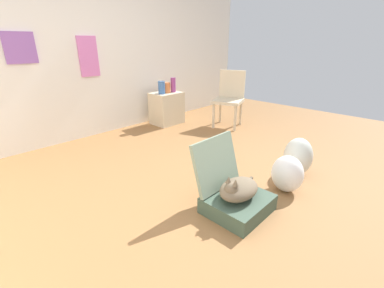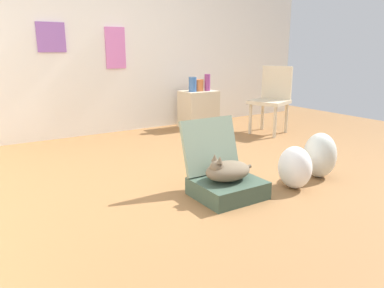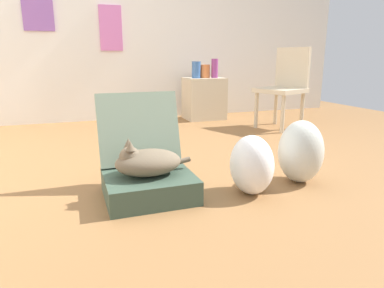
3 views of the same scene
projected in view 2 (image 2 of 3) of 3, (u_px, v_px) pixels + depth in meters
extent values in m
plane|color=olive|center=(219.00, 169.00, 3.68)|extent=(7.68, 7.68, 0.00)
cube|color=silver|center=(127.00, 40.00, 5.21)|extent=(6.40, 0.12, 2.60)
cube|color=#8754A0|center=(51.00, 37.00, 4.60)|extent=(0.35, 0.02, 0.37)
cube|color=#C767AA|center=(115.00, 48.00, 5.07)|extent=(0.28, 0.02, 0.56)
cube|color=#384C3D|center=(227.00, 188.00, 2.99)|extent=(0.52, 0.47, 0.14)
cube|color=gray|center=(210.00, 146.00, 3.12)|extent=(0.52, 0.17, 0.46)
ellipsoid|color=brown|center=(228.00, 171.00, 2.95)|extent=(0.39, 0.28, 0.15)
sphere|color=brown|center=(217.00, 168.00, 2.89)|extent=(0.12, 0.12, 0.12)
cone|color=brown|center=(220.00, 160.00, 2.84)|extent=(0.06, 0.06, 0.06)
cone|color=brown|center=(215.00, 158.00, 2.90)|extent=(0.06, 0.06, 0.06)
cylinder|color=brown|center=(241.00, 170.00, 3.09)|extent=(0.20, 0.03, 0.07)
ellipsoid|color=white|center=(295.00, 167.00, 3.16)|extent=(0.26, 0.31, 0.37)
ellipsoid|color=silver|center=(320.00, 155.00, 3.42)|extent=(0.30, 0.31, 0.42)
cube|color=beige|center=(198.00, 109.00, 5.62)|extent=(0.52, 0.41, 0.56)
cylinder|color=#38609E|center=(193.00, 84.00, 5.43)|extent=(0.12, 0.12, 0.22)
cylinder|color=#8C387A|center=(207.00, 82.00, 5.55)|extent=(0.09, 0.09, 0.25)
cylinder|color=#CC6B38|center=(199.00, 85.00, 5.52)|extent=(0.14, 0.14, 0.17)
cylinder|color=beige|center=(250.00, 119.00, 5.18)|extent=(0.04, 0.04, 0.42)
cylinder|color=beige|center=(275.00, 122.00, 4.96)|extent=(0.04, 0.04, 0.42)
cylinder|color=beige|center=(262.00, 115.00, 5.47)|extent=(0.04, 0.04, 0.42)
cylinder|color=beige|center=(286.00, 118.00, 5.25)|extent=(0.04, 0.04, 0.42)
cube|color=beige|center=(269.00, 102.00, 5.15)|extent=(0.61, 0.61, 0.05)
cube|color=beige|center=(277.00, 83.00, 5.25)|extent=(0.19, 0.43, 0.46)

